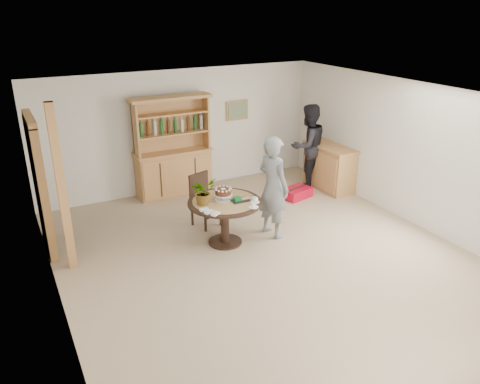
% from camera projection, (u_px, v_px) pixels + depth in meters
% --- Properties ---
extents(ground, '(7.00, 7.00, 0.00)m').
position_uv_depth(ground, '(267.00, 259.00, 7.29)').
color(ground, tan).
rests_on(ground, ground).
extents(room_shell, '(6.04, 7.04, 2.52)m').
position_uv_depth(room_shell, '(269.00, 152.00, 6.64)').
color(room_shell, white).
rests_on(room_shell, ground).
extents(doorway, '(0.13, 1.10, 2.18)m').
position_uv_depth(doorway, '(39.00, 184.00, 7.23)').
color(doorway, black).
rests_on(doorway, ground).
extents(pine_post, '(0.12, 0.12, 2.50)m').
position_uv_depth(pine_post, '(62.00, 190.00, 6.62)').
color(pine_post, tan).
rests_on(pine_post, ground).
extents(hutch, '(1.62, 0.54, 2.04)m').
position_uv_depth(hutch, '(173.00, 162.00, 9.55)').
color(hutch, tan).
rests_on(hutch, ground).
extents(sideboard, '(0.54, 1.26, 0.94)m').
position_uv_depth(sideboard, '(329.00, 167.00, 9.94)').
color(sideboard, tan).
rests_on(sideboard, ground).
extents(dining_table, '(1.20, 1.20, 0.76)m').
position_uv_depth(dining_table, '(225.00, 209.00, 7.57)').
color(dining_table, black).
rests_on(dining_table, ground).
extents(dining_chair, '(0.52, 0.52, 0.95)m').
position_uv_depth(dining_chair, '(203.00, 196.00, 8.26)').
color(dining_chair, black).
rests_on(dining_chair, ground).
extents(birthday_cake, '(0.30, 0.30, 0.20)m').
position_uv_depth(birthday_cake, '(223.00, 193.00, 7.50)').
color(birthday_cake, white).
rests_on(birthday_cake, dining_table).
extents(flower_vase, '(0.47, 0.44, 0.42)m').
position_uv_depth(flower_vase, '(203.00, 191.00, 7.32)').
color(flower_vase, '#3F7233').
rests_on(flower_vase, dining_table).
extents(gift_tray, '(0.30, 0.20, 0.08)m').
position_uv_depth(gift_tray, '(240.00, 199.00, 7.49)').
color(gift_tray, black).
rests_on(gift_tray, dining_table).
extents(coffee_cup_a, '(0.15, 0.15, 0.09)m').
position_uv_depth(coffee_cup_a, '(255.00, 200.00, 7.44)').
color(coffee_cup_a, white).
rests_on(coffee_cup_a, dining_table).
extents(coffee_cup_b, '(0.15, 0.15, 0.08)m').
position_uv_depth(coffee_cup_b, '(254.00, 205.00, 7.25)').
color(coffee_cup_b, white).
rests_on(coffee_cup_b, dining_table).
extents(napkins, '(0.24, 0.33, 0.03)m').
position_uv_depth(napkins, '(209.00, 212.00, 7.07)').
color(napkins, white).
rests_on(napkins, dining_table).
extents(teen_boy, '(0.54, 0.71, 1.75)m').
position_uv_depth(teen_boy, '(273.00, 187.00, 7.75)').
color(teen_boy, slate).
rests_on(teen_boy, ground).
extents(adult_person, '(0.94, 0.77, 1.78)m').
position_uv_depth(adult_person, '(308.00, 146.00, 9.95)').
color(adult_person, black).
rests_on(adult_person, ground).
extents(red_suitcase, '(0.68, 0.53, 0.21)m').
position_uv_depth(red_suitcase, '(296.00, 193.00, 9.57)').
color(red_suitcase, red).
rests_on(red_suitcase, ground).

